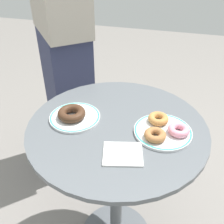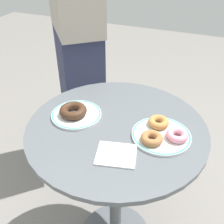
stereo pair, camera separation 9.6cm
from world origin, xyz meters
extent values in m
cylinder|color=#565B60|center=(0.00, 0.00, 0.74)|extent=(0.67, 0.67, 0.02)
cylinder|color=#565B60|center=(0.00, 0.00, 0.38)|extent=(0.06, 0.06, 0.71)
cylinder|color=white|center=(-0.17, 0.00, 0.76)|extent=(0.19, 0.19, 0.01)
torus|color=#38B2A8|center=(-0.17, 0.00, 0.76)|extent=(0.19, 0.19, 0.01)
cylinder|color=white|center=(0.17, 0.00, 0.76)|extent=(0.21, 0.21, 0.01)
torus|color=#38B2A8|center=(0.17, 0.00, 0.76)|extent=(0.20, 0.20, 0.01)
torus|color=#422819|center=(-0.18, -0.01, 0.78)|extent=(0.15, 0.15, 0.03)
torus|color=pink|center=(0.22, 0.00, 0.78)|extent=(0.09, 0.09, 0.03)
torus|color=#BC7F42|center=(0.14, 0.05, 0.78)|extent=(0.09, 0.09, 0.03)
torus|color=#A36B3D|center=(0.14, -0.05, 0.78)|extent=(0.09, 0.09, 0.03)
cube|color=white|center=(0.05, -0.14, 0.75)|extent=(0.15, 0.14, 0.01)
cube|color=#2D3351|center=(-0.43, 0.52, 0.45)|extent=(0.39, 0.40, 0.90)
camera|label=1|loc=(0.18, -0.75, 1.35)|focal=42.31mm
camera|label=2|loc=(0.27, -0.72, 1.35)|focal=42.31mm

